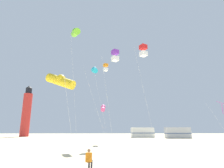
% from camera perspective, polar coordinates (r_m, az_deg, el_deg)
% --- Properties ---
extents(kite_flyer_standing, '(0.40, 0.55, 1.16)m').
position_cam_1_polar(kite_flyer_standing, '(11.84, -7.04, -21.75)').
color(kite_flyer_standing, orange).
rests_on(kite_flyer_standing, ground).
extents(kite_tube_gold, '(2.58, 2.03, 6.63)m').
position_cam_1_polar(kite_tube_gold, '(14.87, -15.52, 0.96)').
color(kite_tube_gold, silver).
rests_on(kite_tube_gold, ground).
extents(kite_box_scarlet, '(1.68, 1.41, 10.39)m').
position_cam_1_polar(kite_box_scarlet, '(18.74, 9.61, 10.08)').
color(kite_box_scarlet, silver).
rests_on(kite_box_scarlet, ground).
extents(kite_diamond_magenta, '(2.40, 2.40, 5.25)m').
position_cam_1_polar(kite_diamond_magenta, '(23.33, 30.68, -5.46)').
color(kite_diamond_magenta, silver).
rests_on(kite_diamond_magenta, ground).
extents(kite_tube_rainbow, '(2.73, 2.62, 6.48)m').
position_cam_1_polar(kite_tube_rainbow, '(31.43, -2.77, -7.35)').
color(kite_tube_rainbow, silver).
rests_on(kite_tube_rainbow, ground).
extents(kite_box_violet, '(1.80, 1.80, 10.09)m').
position_cam_1_polar(kite_box_violet, '(18.89, 0.95, 8.71)').
color(kite_box_violet, silver).
rests_on(kite_box_violet, ground).
extents(kite_tube_cyan, '(3.46, 3.40, 11.27)m').
position_cam_1_polar(kite_tube_cyan, '(26.90, -5.44, 4.23)').
color(kite_tube_cyan, silver).
rests_on(kite_tube_cyan, ground).
extents(kite_box_orange, '(2.58, 2.32, 12.21)m').
position_cam_1_polar(kite_box_orange, '(28.90, -1.98, 5.09)').
color(kite_box_orange, silver).
rests_on(kite_box_orange, ground).
extents(kite_tube_lime, '(1.61, 2.58, 13.51)m').
position_cam_1_polar(kite_tube_lime, '(21.86, -11.14, 15.29)').
color(kite_tube_lime, silver).
rests_on(kite_tube_lime, ground).
extents(lighthouse_distant, '(2.80, 2.80, 16.80)m').
position_cam_1_polar(lighthouse_distant, '(68.00, -24.82, -7.82)').
color(lighthouse_distant, red).
rests_on(lighthouse_distant, ground).
extents(rv_van_white, '(6.59, 2.79, 2.80)m').
position_cam_1_polar(rv_van_white, '(55.58, 9.36, -14.51)').
color(rv_van_white, white).
rests_on(rv_van_white, ground).
extents(rv_van_silver, '(6.48, 2.45, 2.80)m').
position_cam_1_polar(rv_van_silver, '(53.39, 19.54, -13.96)').
color(rv_van_silver, '#B7BABF').
rests_on(rv_van_silver, ground).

